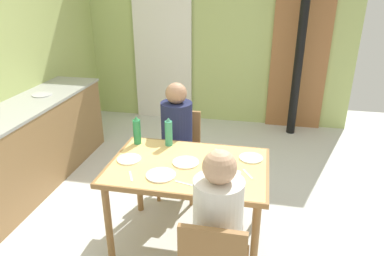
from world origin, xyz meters
The scene contains 22 objects.
ground_plane centered at (0.00, 0.00, 0.00)m, with size 7.12×7.12×0.00m, color silver.
wall_back centered at (0.00, 2.74, 1.40)m, with size 4.11×0.10×2.80m, color #B0C271.
wall_left centered at (-1.96, 0.68, 1.40)m, with size 0.10×4.11×2.80m, color #B0C16E.
door_wooden centered at (1.27, 2.66, 1.00)m, with size 0.80×0.05×2.00m, color #9A6237.
stove_pipe_column centered at (1.24, 2.39, 1.40)m, with size 0.12×0.12×2.80m, color black.
curtain_panel centered at (-0.76, 2.64, 1.17)m, with size 0.90×0.03×2.35m, color white.
kitchen_counter centered at (-1.63, 0.43, 0.45)m, with size 0.61×2.25×0.91m.
dining_table centered at (0.25, -0.21, 0.67)m, with size 1.25×0.84×0.75m.
chair_far_diner centered at (0.00, 0.56, 0.50)m, with size 0.40×0.40×0.87m.
person_near_diner centered at (0.57, -0.85, 0.78)m, with size 0.30×0.37×0.77m.
person_far_diner centered at (0.00, 0.42, 0.78)m, with size 0.30×0.37×0.77m.
water_bottle_green_near centered at (0.01, 0.10, 0.87)m, with size 0.07×0.07×0.26m.
water_bottle_green_far centered at (-0.27, 0.08, 0.87)m, with size 0.07×0.07×0.26m.
dinner_plate_near_left centered at (-0.23, -0.23, 0.76)m, with size 0.19×0.19×0.01m, color white.
dinner_plate_near_right centered at (0.09, -0.42, 0.76)m, with size 0.22×0.22×0.01m, color white.
dinner_plate_far_center centered at (0.73, -0.01, 0.76)m, with size 0.19×0.19×0.01m, color white.
dinner_plate_far_side centered at (0.23, -0.19, 0.76)m, with size 0.21×0.21×0.01m, color white.
drinking_glass_by_near_diner centered at (0.65, -0.43, 0.80)m, with size 0.06×0.06×0.10m, color silver.
cutlery_knife_near centered at (0.46, 0.04, 0.75)m, with size 0.15×0.02×0.00m, color silver.
cutlery_fork_near centered at (0.72, -0.27, 0.75)m, with size 0.15×0.02×0.00m, color silver.
cutlery_knife_far centered at (0.28, -0.49, 0.75)m, with size 0.15×0.02×0.00m, color silver.
cutlery_fork_far centered at (-0.13, -0.47, 0.75)m, with size 0.15×0.02×0.00m, color silver.
Camera 1 is at (0.76, -2.59, 2.09)m, focal length 32.93 mm.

